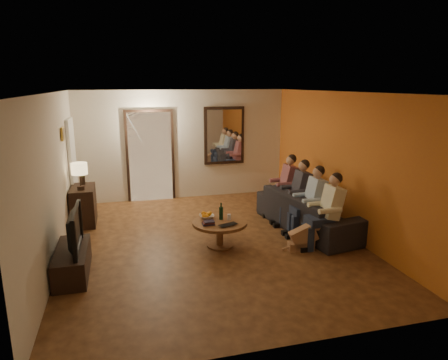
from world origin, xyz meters
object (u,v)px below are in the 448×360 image
object	(u,v)px
dog	(304,234)
laptop	(230,226)
table_lamp	(80,176)
tv_stand	(72,262)
person_a	(328,214)
person_d	(286,187)
coffee_table	(220,234)
tv	(69,230)
sofa	(309,211)
bowl	(207,217)
wine_bottle	(221,211)
person_c	(298,195)
dresser	(84,205)
person_b	(312,204)

from	to	relation	value
dog	laptop	distance (m)	1.26
laptop	table_lamp	bearing A→B (deg)	122.42
tv_stand	dog	bearing A→B (deg)	-0.78
table_lamp	person_a	size ratio (longest dim) A/B	0.45
table_lamp	tv_stand	world-z (taller)	table_lamp
person_d	dog	distance (m)	1.91
coffee_table	tv_stand	bearing A→B (deg)	-168.85
tv	sofa	xyz separation A→B (m)	(4.21, 0.88, -0.34)
bowl	wine_bottle	bearing A→B (deg)	-27.55
person_c	dog	size ratio (longest dim) A/B	2.14
dresser	tv	xyz separation A→B (m)	(0.00, -2.27, 0.32)
person_a	dog	xyz separation A→B (m)	(-0.45, -0.03, -0.32)
dresser	person_a	bearing A→B (deg)	-29.18
tv_stand	wine_bottle	size ratio (longest dim) A/B	3.84
person_d	wine_bottle	bearing A→B (deg)	-144.75
person_b	person_d	size ratio (longest dim) A/B	1.00
person_d	bowl	world-z (taller)	person_d
person_b	person_a	bearing A→B (deg)	-90.00
tv	sofa	world-z (taller)	tv
dresser	table_lamp	bearing A→B (deg)	-90.00
tv	wine_bottle	distance (m)	2.46
tv	person_a	size ratio (longest dim) A/B	0.87
tv	person_d	distance (m)	4.48
person_d	person_a	bearing A→B (deg)	-90.00
dog	laptop	bearing A→B (deg)	176.95
tv_stand	person_b	bearing A→B (deg)	7.98
coffee_table	wine_bottle	xyz separation A→B (m)	(0.05, 0.10, 0.38)
wine_bottle	bowl	bearing A→B (deg)	152.45
person_a	dog	world-z (taller)	person_a
sofa	wine_bottle	size ratio (longest dim) A/B	7.84
person_a	person_b	world-z (taller)	same
person_d	dog	xyz separation A→B (m)	(-0.45, -1.83, -0.32)
tv	person_d	bearing A→B (deg)	-66.63
dog	person_a	bearing A→B (deg)	11.15
person_a	person_c	size ratio (longest dim) A/B	1.00
person_d	tv	bearing A→B (deg)	-156.63
person_c	dog	bearing A→B (deg)	-110.06
person_a	person_b	size ratio (longest dim) A/B	1.00
sofa	person_c	distance (m)	0.40
table_lamp	laptop	distance (m)	3.13
dresser	bowl	bearing A→B (deg)	-36.32
tv	laptop	distance (m)	2.46
dresser	person_a	size ratio (longest dim) A/B	0.70
bowl	laptop	world-z (taller)	bowl
bowl	wine_bottle	size ratio (longest dim) A/B	0.84
table_lamp	person_d	xyz separation A→B (m)	(4.11, -0.28, -0.42)
tv_stand	person_a	xyz separation A→B (m)	(4.11, -0.02, 0.40)
tv	table_lamp	bearing A→B (deg)	0.00
dresser	person_b	distance (m)	4.45
dog	bowl	world-z (taller)	dog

